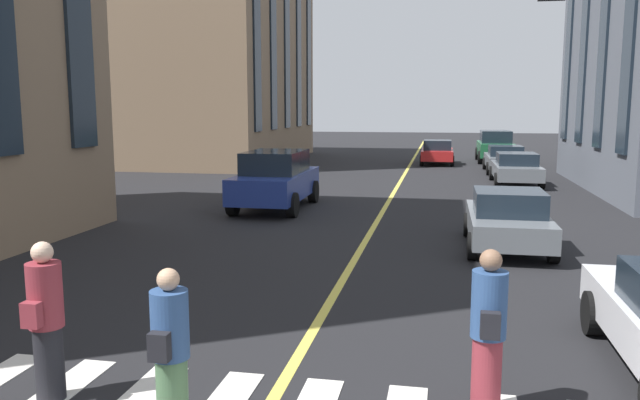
{
  "coord_description": "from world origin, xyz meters",
  "views": [
    {
      "loc": [
        -2.56,
        -1.82,
        3.3
      ],
      "look_at": [
        10.51,
        0.73,
        1.32
      ],
      "focal_mm": 35.32,
      "sensor_mm": 36.0,
      "label": 1
    }
  ],
  "objects": [
    {
      "name": "car_grey_parked_a",
      "position": [
        25.22,
        -4.9,
        0.7
      ],
      "size": [
        4.4,
        1.95,
        1.37
      ],
      "color": "slate",
      "rests_on": "ground_plane"
    },
    {
      "name": "car_grey_far",
      "position": [
        12.43,
        -3.35,
        0.7
      ],
      "size": [
        3.9,
        1.89,
        1.4
      ],
      "color": "slate",
      "rests_on": "ground_plane"
    },
    {
      "name": "pedestrian_far",
      "position": [
        3.47,
        2.47,
        0.93
      ],
      "size": [
        0.5,
        0.38,
        1.83
      ],
      "color": "black",
      "rests_on": "ground_plane"
    },
    {
      "name": "pedestrian_near",
      "position": [
        4.11,
        -2.35,
        0.92
      ],
      "size": [
        0.5,
        0.38,
        1.82
      ],
      "color": "maroon",
      "rests_on": "ground_plane"
    },
    {
      "name": "car_grey_parked_b",
      "position": [
        30.25,
        -4.9,
        0.7
      ],
      "size": [
        4.4,
        1.95,
        1.37
      ],
      "color": "slate",
      "rests_on": "ground_plane"
    },
    {
      "name": "pedestrian_companion",
      "position": [
        3.03,
        0.79,
        0.87
      ],
      "size": [
        0.5,
        0.38,
        1.73
      ],
      "color": "#4C724C",
      "rests_on": "ground_plane"
    },
    {
      "name": "building_left_far",
      "position": [
        34.65,
        13.28,
        7.28
      ],
      "size": [
        15.5,
        11.69,
        14.55
      ],
      "color": "#846B51",
      "rests_on": "ground_plane"
    },
    {
      "name": "lane_centre_line",
      "position": [
        20.0,
        0.0,
        0.0
      ],
      "size": [
        80.0,
        0.16,
        0.01
      ],
      "color": "#D8C64C",
      "rests_on": "ground_plane"
    },
    {
      "name": "car_green_mid",
      "position": [
        36.52,
        -4.9,
        0.97
      ],
      "size": [
        4.7,
        2.14,
        1.88
      ],
      "color": "#1E6038",
      "rests_on": "ground_plane"
    },
    {
      "name": "car_blue_near",
      "position": [
        17.1,
        3.49,
        0.97
      ],
      "size": [
        4.7,
        2.14,
        1.88
      ],
      "color": "navy",
      "rests_on": "ground_plane"
    },
    {
      "name": "car_red_oncoming",
      "position": [
        34.3,
        -1.51,
        0.7
      ],
      "size": [
        3.9,
        1.89,
        1.4
      ],
      "color": "#B21E1E",
      "rests_on": "ground_plane"
    }
  ]
}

